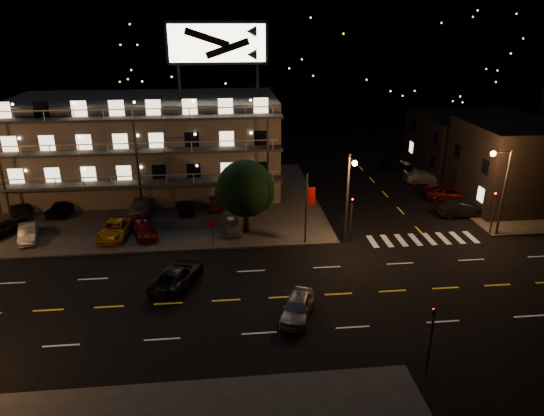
{
  "coord_description": "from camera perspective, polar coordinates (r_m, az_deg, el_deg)",
  "views": [
    {
      "loc": [
        -1.8,
        -29.28,
        18.53
      ],
      "look_at": [
        2.05,
        8.0,
        3.64
      ],
      "focal_mm": 32.0,
      "sensor_mm": 36.0,
      "label": 1
    }
  ],
  "objects": [
    {
      "name": "lot_car_7",
      "position": [
        50.35,
        -15.12,
        0.4
      ],
      "size": [
        2.26,
        5.26,
        1.51
      ],
      "primitive_type": "imported",
      "rotation": [
        0.0,
        0.0,
        3.11
      ],
      "color": "#949499",
      "rests_on": "curb_nw"
    },
    {
      "name": "side_bldg_back",
      "position": [
        67.21,
        22.69,
        7.08
      ],
      "size": [
        14.06,
        12.0,
        7.0
      ],
      "color": "black",
      "rests_on": "ground"
    },
    {
      "name": "stop_sign",
      "position": [
        41.44,
        -7.05,
        -2.45
      ],
      "size": [
        0.91,
        0.11,
        2.61
      ],
      "color": "#2D2D30",
      "rests_on": "ground"
    },
    {
      "name": "road_car_east",
      "position": [
        32.53,
        3.0,
        -11.53
      ],
      "size": [
        3.15,
        4.64,
        1.47
      ],
      "primitive_type": "imported",
      "rotation": [
        0.0,
        0.0,
        -0.36
      ],
      "color": "#949499",
      "rests_on": "ground"
    },
    {
      "name": "banner_north",
      "position": [
        41.17,
        4.14,
        0.1
      ],
      "size": [
        0.83,
        0.16,
        6.4
      ],
      "color": "#2D2D30",
      "rests_on": "ground"
    },
    {
      "name": "lot_car_3",
      "position": [
        44.8,
        -14.8,
        -2.4
      ],
      "size": [
        3.19,
        4.87,
        1.31
      ],
      "primitive_type": "imported",
      "rotation": [
        0.0,
        0.0,
        0.33
      ],
      "color": "#54100C",
      "rests_on": "curb_nw"
    },
    {
      "name": "hill_backdrop",
      "position": [
        98.4,
        -8.69,
        17.38
      ],
      "size": [
        120.0,
        25.0,
        24.0
      ],
      "color": "black",
      "rests_on": "ground"
    },
    {
      "name": "side_car_3",
      "position": [
        65.04,
        14.47,
        5.07
      ],
      "size": [
        4.47,
        2.92,
        1.41
      ],
      "primitive_type": "imported",
      "rotation": [
        0.0,
        0.0,
        1.24
      ],
      "color": "black",
      "rests_on": "ground"
    },
    {
      "name": "streetlight_ne",
      "position": [
        46.57,
        25.39,
        2.59
      ],
      "size": [
        1.92,
        0.44,
        8.0
      ],
      "color": "#2D2D30",
      "rests_on": "ground"
    },
    {
      "name": "lot_car_6",
      "position": [
        52.61,
        -23.5,
        0.07
      ],
      "size": [
        2.18,
        4.53,
        1.24
      ],
      "primitive_type": "imported",
      "rotation": [
        0.0,
        0.0,
        3.11
      ],
      "color": "black",
      "rests_on": "curb_nw"
    },
    {
      "name": "tree",
      "position": [
        43.1,
        -3.21,
        2.12
      ],
      "size": [
        5.32,
        5.12,
        6.7
      ],
      "color": "black",
      "rests_on": "curb_nw"
    },
    {
      "name": "lot_car_1",
      "position": [
        47.57,
        -26.79,
        -2.66
      ],
      "size": [
        2.42,
        4.25,
        1.32
      ],
      "primitive_type": "imported",
      "rotation": [
        0.0,
        0.0,
        0.27
      ],
      "color": "#949499",
      "rests_on": "curb_nw"
    },
    {
      "name": "side_bldg_front",
      "position": [
        57.14,
        28.26,
        4.59
      ],
      "size": [
        14.06,
        10.0,
        8.5
      ],
      "color": "black",
      "rests_on": "ground"
    },
    {
      "name": "road_car_west",
      "position": [
        36.65,
        -11.12,
        -7.79
      ],
      "size": [
        4.26,
        5.98,
        1.51
      ],
      "primitive_type": "imported",
      "rotation": [
        0.0,
        0.0,
        2.78
      ],
      "color": "black",
      "rests_on": "ground"
    },
    {
      "name": "lot_car_9",
      "position": [
        50.02,
        -6.63,
        0.72
      ],
      "size": [
        1.48,
        3.78,
        1.23
      ],
      "primitive_type": "imported",
      "rotation": [
        0.0,
        0.0,
        3.19
      ],
      "color": "#54100C",
      "rests_on": "curb_nw"
    },
    {
      "name": "lot_car_2",
      "position": [
        45.4,
        -17.96,
        -2.35
      ],
      "size": [
        2.83,
        5.32,
        1.42
      ],
      "primitive_type": "imported",
      "rotation": [
        0.0,
        0.0,
        -0.09
      ],
      "color": "#C68812",
      "rests_on": "curb_nw"
    },
    {
      "name": "signal_nw",
      "position": [
        42.41,
        9.31,
        -0.74
      ],
      "size": [
        0.2,
        0.27,
        4.6
      ],
      "color": "#2D2D30",
      "rests_on": "ground"
    },
    {
      "name": "streetlight_nc",
      "position": [
        40.93,
        9.03,
        2.03
      ],
      "size": [
        0.44,
        1.92,
        8.0
      ],
      "color": "#2D2D30",
      "rests_on": "ground"
    },
    {
      "name": "side_car_0",
      "position": [
        51.34,
        21.38,
        -0.12
      ],
      "size": [
        4.75,
        1.83,
        1.54
      ],
      "primitive_type": "imported",
      "rotation": [
        0.0,
        0.0,
        1.53
      ],
      "color": "black",
      "rests_on": "ground"
    },
    {
      "name": "side_car_1",
      "position": [
        55.63,
        20.33,
        1.66
      ],
      "size": [
        5.99,
        3.82,
        1.54
      ],
      "primitive_type": "imported",
      "rotation": [
        0.0,
        0.0,
        1.32
      ],
      "color": "#54100C",
      "rests_on": "ground"
    },
    {
      "name": "lot_car_5",
      "position": [
        53.56,
        -27.64,
        -0.24
      ],
      "size": [
        2.8,
        4.15,
        1.29
      ],
      "primitive_type": "imported",
      "rotation": [
        0.0,
        0.0,
        3.55
      ],
      "color": "black",
      "rests_on": "curb_nw"
    },
    {
      "name": "motel",
      "position": [
        55.37,
        -14.3,
        7.23
      ],
      "size": [
        28.0,
        13.8,
        18.1
      ],
      "color": "gray",
      "rests_on": "ground"
    },
    {
      "name": "signal_ne",
      "position": [
        47.42,
        24.67,
        -0.06
      ],
      "size": [
        0.27,
        0.2,
        4.6
      ],
      "color": "#2D2D30",
      "rests_on": "ground"
    },
    {
      "name": "lot_car_8",
      "position": [
        49.21,
        -10.27,
        0.17
      ],
      "size": [
        2.22,
        3.96,
        1.27
      ],
      "primitive_type": "imported",
      "rotation": [
        0.0,
        0.0,
        3.34
      ],
      "color": "black",
      "rests_on": "curb_nw"
    },
    {
      "name": "side_car_2",
      "position": [
        60.5,
        17.53,
        3.52
      ],
      "size": [
        5.05,
        2.28,
        1.44
      ],
      "primitive_type": "imported",
      "rotation": [
        0.0,
        0.0,
        1.52
      ],
      "color": "#949499",
      "rests_on": "ground"
    },
    {
      "name": "curb_nw",
      "position": [
        54.02,
        -18.57,
        0.52
      ],
      "size": [
        44.0,
        24.0,
        0.15
      ],
      "primitive_type": "cube",
      "color": "#373734",
      "rests_on": "ground"
    },
    {
      "name": "curb_ne",
      "position": [
        61.48,
        25.62,
        2.01
      ],
      "size": [
        16.0,
        24.0,
        0.15
      ],
      "primitive_type": "cube",
      "color": "#373734",
      "rests_on": "ground"
    },
    {
      "name": "ground",
      "position": [
        34.7,
        -2.05,
        -10.62
      ],
      "size": [
        140.0,
        140.0,
        0.0
      ],
      "primitive_type": "plane",
      "color": "black",
      "rests_on": "ground"
    },
    {
      "name": "lot_car_4",
      "position": [
        44.26,
        -4.76,
        -2.03
      ],
      "size": [
        1.86,
        3.88,
        1.28
      ],
      "primitive_type": "imported",
      "rotation": [
        0.0,
        0.0,
        0.09
      ],
      "color": "#949499",
      "rests_on": "curb_nw"
    },
    {
      "name": "signal_sw",
      "position": [
        28.34,
        18.22,
        -13.86
      ],
      "size": [
        0.2,
        0.27,
        4.6
      ],
      "color": "#2D2D30",
      "rests_on": "ground"
    }
  ]
}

